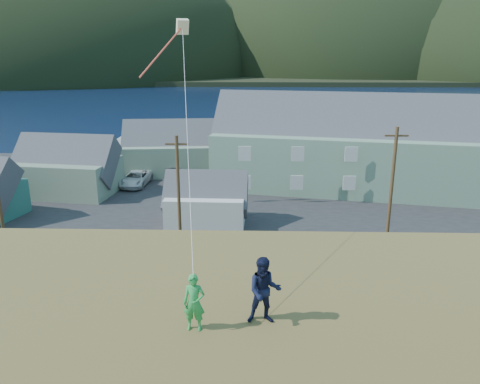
{
  "coord_description": "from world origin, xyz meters",
  "views": [
    {
      "loc": [
        2.64,
        -30.08,
        14.11
      ],
      "look_at": [
        2.13,
        -12.41,
        8.8
      ],
      "focal_mm": 35.0,
      "sensor_mm": 36.0,
      "label": 1
    }
  ],
  "objects_px": {
    "shed_palegreen_far": "(173,149)",
    "shed_palegreen_near": "(66,168)",
    "kite_flyer_green": "(194,303)",
    "wharf": "(197,145)",
    "shed_white": "(206,200)",
    "kite_flyer_navy": "(264,291)",
    "lodge": "(380,147)"
  },
  "relations": [
    {
      "from": "kite_flyer_navy",
      "to": "kite_flyer_green",
      "type": "bearing_deg",
      "value": -170.38
    },
    {
      "from": "wharf",
      "to": "kite_flyer_navy",
      "type": "height_order",
      "value": "kite_flyer_navy"
    },
    {
      "from": "lodge",
      "to": "shed_palegreen_near",
      "type": "xyz_separation_m",
      "value": [
        -32.28,
        -2.39,
        -1.91
      ]
    },
    {
      "from": "kite_flyer_green",
      "to": "wharf",
      "type": "bearing_deg",
      "value": 99.4
    },
    {
      "from": "wharf",
      "to": "shed_palegreen_near",
      "type": "distance_m",
      "value": 26.57
    },
    {
      "from": "lodge",
      "to": "shed_white",
      "type": "height_order",
      "value": "lodge"
    },
    {
      "from": "wharf",
      "to": "kite_flyer_navy",
      "type": "relative_size",
      "value": 14.11
    },
    {
      "from": "kite_flyer_green",
      "to": "lodge",
      "type": "bearing_deg",
      "value": 71.23
    },
    {
      "from": "wharf",
      "to": "kite_flyer_navy",
      "type": "bearing_deg",
      "value": -81.38
    },
    {
      "from": "wharf",
      "to": "shed_palegreen_near",
      "type": "relative_size",
      "value": 2.38
    },
    {
      "from": "lodge",
      "to": "kite_flyer_green",
      "type": "distance_m",
      "value": 40.47
    },
    {
      "from": "shed_palegreen_far",
      "to": "kite_flyer_green",
      "type": "height_order",
      "value": "kite_flyer_green"
    },
    {
      "from": "shed_palegreen_far",
      "to": "wharf",
      "type": "bearing_deg",
      "value": 80.45
    },
    {
      "from": "lodge",
      "to": "shed_palegreen_near",
      "type": "distance_m",
      "value": 32.42
    },
    {
      "from": "wharf",
      "to": "shed_white",
      "type": "distance_m",
      "value": 33.08
    },
    {
      "from": "shed_palegreen_far",
      "to": "kite_flyer_green",
      "type": "distance_m",
      "value": 45.19
    },
    {
      "from": "lodge",
      "to": "kite_flyer_navy",
      "type": "relative_size",
      "value": 19.48
    },
    {
      "from": "kite_flyer_navy",
      "to": "lodge",
      "type": "bearing_deg",
      "value": 68.01
    },
    {
      "from": "kite_flyer_green",
      "to": "shed_palegreen_far",
      "type": "bearing_deg",
      "value": 102.99
    },
    {
      "from": "shed_white",
      "to": "kite_flyer_navy",
      "type": "xyz_separation_m",
      "value": [
        4.25,
        -26.41,
        5.98
      ]
    },
    {
      "from": "kite_flyer_navy",
      "to": "shed_white",
      "type": "bearing_deg",
      "value": 96.24
    },
    {
      "from": "lodge",
      "to": "kite_flyer_navy",
      "type": "bearing_deg",
      "value": -98.27
    },
    {
      "from": "kite_flyer_green",
      "to": "kite_flyer_navy",
      "type": "height_order",
      "value": "kite_flyer_navy"
    },
    {
      "from": "shed_palegreen_near",
      "to": "kite_flyer_green",
      "type": "xyz_separation_m",
      "value": [
        17.61,
        -35.2,
        5.19
      ]
    },
    {
      "from": "kite_flyer_green",
      "to": "kite_flyer_navy",
      "type": "distance_m",
      "value": 1.85
    },
    {
      "from": "shed_white",
      "to": "kite_flyer_green",
      "type": "distance_m",
      "value": 27.54
    },
    {
      "from": "lodge",
      "to": "kite_flyer_navy",
      "type": "height_order",
      "value": "lodge"
    },
    {
      "from": "shed_palegreen_far",
      "to": "shed_palegreen_near",
      "type": "bearing_deg",
      "value": -142.38
    },
    {
      "from": "lodge",
      "to": "shed_white",
      "type": "relative_size",
      "value": 5.07
    },
    {
      "from": "lodge",
      "to": "shed_white",
      "type": "distance_m",
      "value": 20.38
    },
    {
      "from": "lodge",
      "to": "shed_palegreen_far",
      "type": "xyz_separation_m",
      "value": [
        -22.81,
        6.59,
        -1.71
      ]
    },
    {
      "from": "shed_white",
      "to": "shed_palegreen_far",
      "type": "height_order",
      "value": "shed_palegreen_far"
    }
  ]
}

